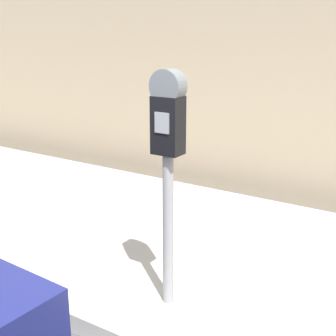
# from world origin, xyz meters

# --- Properties ---
(sidewalk) EXTENTS (24.00, 2.80, 0.14)m
(sidewalk) POSITION_xyz_m (0.00, 2.20, 0.07)
(sidewalk) COLOR #ADAAA3
(sidewalk) RESTS_ON ground_plane
(building_facade) EXTENTS (24.00, 0.30, 4.53)m
(building_facade) POSITION_xyz_m (0.00, 4.13, 2.26)
(building_facade) COLOR tan
(building_facade) RESTS_ON ground_plane
(parking_meter) EXTENTS (0.22, 0.14, 1.61)m
(parking_meter) POSITION_xyz_m (-0.23, 1.29, 1.26)
(parking_meter) COLOR gray
(parking_meter) RESTS_ON sidewalk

